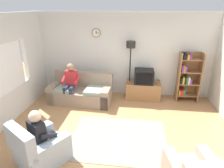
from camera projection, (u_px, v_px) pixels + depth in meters
name	position (u px, v px, depth m)	size (l,w,h in m)	color
ground_plane	(116.00, 139.00, 4.50)	(12.00, 12.00, 0.00)	#B27F51
back_wall_assembly	(125.00, 55.00, 6.45)	(6.20, 0.17, 2.70)	silver
couch	(81.00, 92.00, 6.18)	(1.95, 0.99, 0.90)	gray
tv_stand	(143.00, 90.00, 6.39)	(1.10, 0.56, 0.55)	olive
tv	(144.00, 76.00, 6.19)	(0.60, 0.49, 0.44)	black
bookshelf	(187.00, 76.00, 6.11)	(0.68, 0.36, 1.55)	olive
floor_lamp	(130.00, 54.00, 6.10)	(0.28, 0.28, 1.85)	black
armchair_near_window	(40.00, 149.00, 3.76)	(1.15, 1.17, 0.90)	#9EADBC
area_rug	(118.00, 138.00, 4.52)	(2.20, 1.70, 0.01)	gray
person_on_couch	(70.00, 82.00, 5.97)	(0.53, 0.55, 1.24)	red
person_in_left_armchair	(42.00, 133.00, 3.71)	(0.61, 0.64, 1.12)	black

